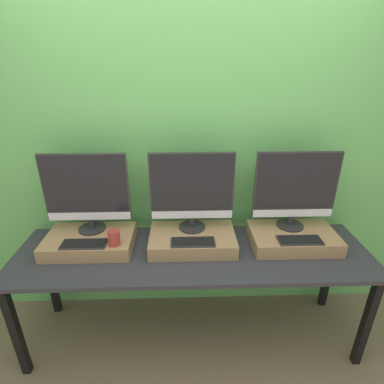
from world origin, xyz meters
TOP-DOWN VIEW (x-y plane):
  - ground_plane at (0.00, 0.00)m, footprint 12.00×12.00m
  - wall_back at (0.00, 0.74)m, footprint 8.00×0.04m
  - workbench at (0.00, 0.34)m, footprint 2.40×0.67m
  - wooden_riser_left at (-0.71, 0.41)m, footprint 0.59×0.37m
  - monitor_left at (-0.71, 0.49)m, footprint 0.57×0.19m
  - keyboard_left at (-0.71, 0.29)m, footprint 0.29×0.12m
  - mug at (-0.51, 0.29)m, footprint 0.08×0.08m
  - wooden_riser_center at (0.00, 0.41)m, footprint 0.59×0.37m
  - monitor_center at (0.00, 0.49)m, footprint 0.57×0.19m
  - keyboard_center at (0.00, 0.29)m, footprint 0.29×0.12m
  - wooden_riser_right at (0.71, 0.41)m, footprint 0.59×0.37m
  - monitor_right at (0.71, 0.49)m, footprint 0.57×0.19m
  - keyboard_right at (0.71, 0.29)m, footprint 0.29×0.12m

SIDE VIEW (x-z plane):
  - ground_plane at x=0.00m, z-range 0.00..0.00m
  - workbench at x=0.00m, z-range 0.32..1.08m
  - wooden_riser_left at x=-0.71m, z-range 0.76..0.86m
  - wooden_riser_center at x=0.00m, z-range 0.76..0.86m
  - wooden_riser_right at x=0.71m, z-range 0.76..0.86m
  - keyboard_left at x=-0.71m, z-range 0.86..0.88m
  - keyboard_center at x=0.00m, z-range 0.86..0.88m
  - keyboard_right at x=0.71m, z-range 0.86..0.88m
  - mug at x=-0.51m, z-range 0.86..0.96m
  - monitor_left at x=-0.71m, z-range 0.88..1.44m
  - monitor_center at x=0.00m, z-range 0.88..1.44m
  - monitor_right at x=0.71m, z-range 0.88..1.44m
  - wall_back at x=0.00m, z-range 0.00..2.60m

